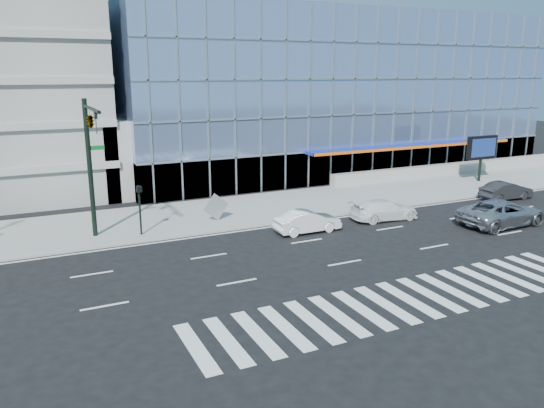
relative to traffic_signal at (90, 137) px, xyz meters
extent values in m
plane|color=black|center=(11.00, -4.57, -6.16)|extent=(160.00, 160.00, 0.00)
cube|color=gray|center=(11.00, 3.43, -6.09)|extent=(120.00, 8.00, 0.15)
cube|color=#6F88B9|center=(25.00, 21.43, 1.34)|extent=(42.00, 26.00, 15.00)
cube|color=gray|center=(5.00, 13.43, -3.16)|extent=(6.00, 8.00, 6.00)
cube|color=gray|center=(35.00, 7.03, -5.51)|extent=(30.00, 0.80, 1.00)
cylinder|color=black|center=(0.00, 1.43, -2.01)|extent=(0.28, 0.28, 8.00)
cylinder|color=black|center=(0.00, -1.37, 1.59)|extent=(0.18, 5.60, 0.18)
imported|color=black|center=(0.00, -2.77, 0.99)|extent=(0.18, 0.22, 1.10)
imported|color=black|center=(0.00, -0.57, 0.99)|extent=(0.48, 2.24, 0.90)
cube|color=#0C591E|center=(0.45, 1.43, -0.81)|extent=(0.90, 0.05, 0.25)
cylinder|color=black|center=(2.50, 0.43, -4.51)|extent=(0.12, 0.12, 3.00)
cube|color=black|center=(2.50, 0.28, -3.21)|extent=(0.30, 0.25, 0.35)
cylinder|color=black|center=(33.00, 3.43, -5.01)|extent=(0.24, 0.24, 2.00)
cube|color=black|center=(33.00, 3.43, -3.01)|extent=(3.20, 0.40, 2.00)
cube|color=#0C193F|center=(33.00, 3.21, -3.01)|extent=(2.80, 0.02, 1.60)
imported|color=#B0B0B4|center=(23.89, -7.11, -5.33)|extent=(6.11, 2.94, 1.68)
imported|color=white|center=(17.89, -2.77, -5.49)|extent=(4.82, 2.30, 1.36)
imported|color=silver|center=(11.89, -3.02, -5.48)|extent=(4.17, 1.49, 1.37)
imported|color=black|center=(29.89, -2.19, -5.47)|extent=(4.29, 1.74, 1.39)
cube|color=gray|center=(7.58, 1.37, -5.10)|extent=(1.82, 0.29, 1.83)
camera|label=1|loc=(-3.57, -30.19, 3.45)|focal=35.00mm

